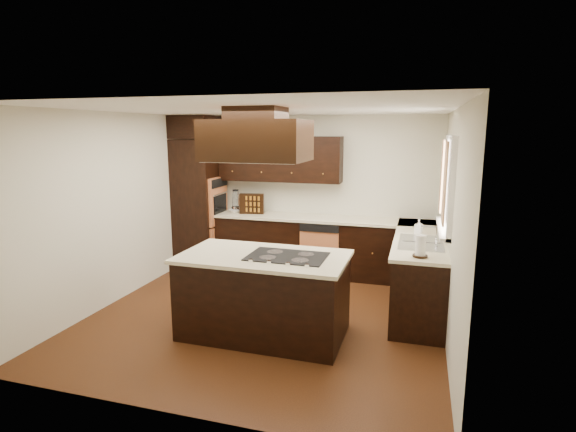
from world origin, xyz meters
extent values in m
cube|color=#582D13|center=(0.00, 0.00, -0.01)|extent=(4.20, 4.20, 0.02)
cube|color=white|center=(0.00, 0.00, 2.51)|extent=(4.20, 4.20, 0.02)
cube|color=beige|center=(0.00, 2.11, 1.25)|extent=(4.20, 0.02, 2.50)
cube|color=beige|center=(0.00, -2.11, 1.25)|extent=(4.20, 0.02, 2.50)
cube|color=beige|center=(-2.11, 0.00, 1.25)|extent=(0.02, 4.20, 2.50)
cube|color=beige|center=(2.11, 0.00, 1.25)|extent=(0.02, 4.20, 2.50)
cube|color=black|center=(-1.78, 1.71, 1.06)|extent=(0.65, 0.75, 2.12)
cube|color=#D87845|center=(-1.43, 1.71, 1.12)|extent=(0.05, 0.62, 0.78)
cube|color=black|center=(0.03, 1.80, 0.44)|extent=(2.93, 0.60, 0.88)
cube|color=black|center=(1.80, 0.90, 0.44)|extent=(0.60, 2.40, 0.88)
cube|color=beige|center=(0.03, 1.79, 0.90)|extent=(2.93, 0.63, 0.04)
cube|color=beige|center=(1.79, 0.90, 0.90)|extent=(0.63, 2.40, 0.04)
cube|color=black|center=(-0.43, 1.93, 1.81)|extent=(2.00, 0.34, 0.72)
cube|color=#D87845|center=(0.33, 1.50, 0.40)|extent=(0.60, 0.05, 0.72)
cube|color=white|center=(2.07, 0.55, 1.65)|extent=(0.06, 1.32, 1.12)
cube|color=white|center=(2.10, 0.55, 1.65)|extent=(0.00, 1.20, 1.00)
cube|color=beige|center=(2.01, 0.13, 1.70)|extent=(0.02, 0.34, 0.90)
cube|color=beige|center=(2.01, 0.97, 1.70)|extent=(0.02, 0.34, 0.90)
cube|color=silver|center=(1.80, 0.55, 0.92)|extent=(0.52, 0.84, 0.01)
cube|color=black|center=(0.15, -0.50, 0.44)|extent=(1.78, 0.98, 0.88)
cube|color=beige|center=(0.15, -0.50, 0.90)|extent=(1.85, 1.05, 0.04)
cube|color=black|center=(0.41, -0.50, 0.93)|extent=(0.84, 0.57, 0.01)
cube|color=black|center=(0.10, -0.55, 2.16)|extent=(1.05, 0.72, 0.42)
cube|color=black|center=(0.10, -0.55, 2.44)|extent=(0.55, 0.50, 0.13)
cylinder|color=silver|center=(-1.16, 1.81, 0.97)|extent=(0.15, 0.15, 0.10)
cone|color=silver|center=(-1.16, 1.81, 1.15)|extent=(0.13, 0.13, 0.26)
cube|color=black|center=(-0.87, 1.78, 1.08)|extent=(0.41, 0.18, 0.33)
imported|color=white|center=(-1.15, 1.81, 0.95)|extent=(0.30, 0.30, 0.06)
imported|color=white|center=(1.76, 1.05, 1.01)|extent=(0.11, 0.11, 0.19)
cylinder|color=white|center=(1.79, -0.11, 1.04)|extent=(0.14, 0.14, 0.24)
camera|label=1|loc=(1.74, -4.98, 2.27)|focal=28.00mm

